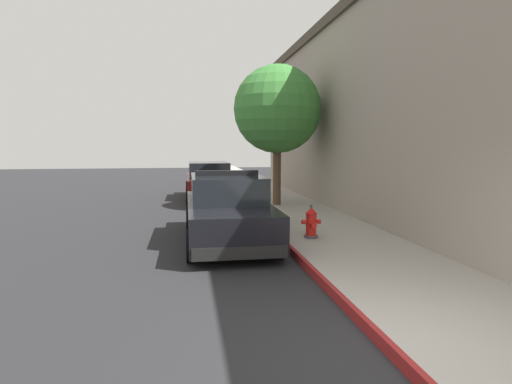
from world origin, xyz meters
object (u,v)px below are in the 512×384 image
at_px(parked_car_silver_ahead, 209,181).
at_px(street_tree, 277,110).
at_px(police_cruiser, 227,210).
at_px(fire_hydrant, 311,223).

bearing_deg(parked_car_silver_ahead, street_tree, -56.21).
bearing_deg(police_cruiser, parked_car_silver_ahead, 90.05).
bearing_deg(parked_car_silver_ahead, police_cruiser, -89.95).
distance_m(parked_car_silver_ahead, street_tree, 4.90).
bearing_deg(street_tree, fire_hydrant, -93.92).
height_order(police_cruiser, street_tree, street_tree).
xyz_separation_m(parked_car_silver_ahead, fire_hydrant, (1.87, -8.85, -0.23)).
height_order(fire_hydrant, street_tree, street_tree).
height_order(police_cruiser, fire_hydrant, police_cruiser).
bearing_deg(fire_hydrant, street_tree, 86.08).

